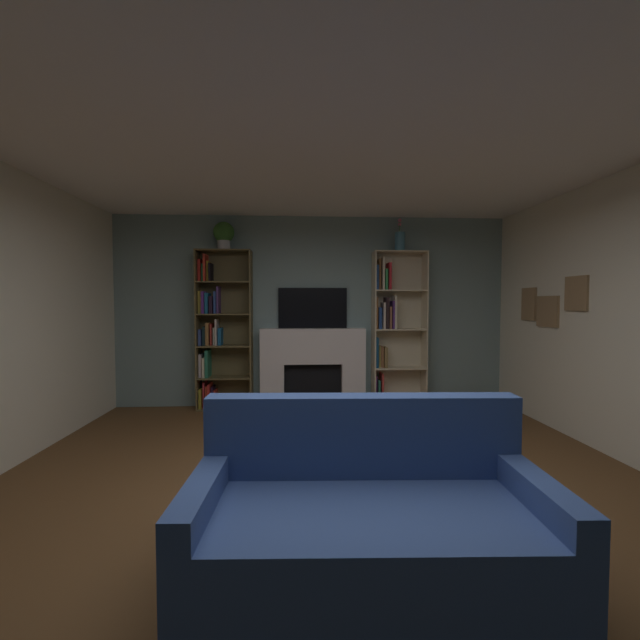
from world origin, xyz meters
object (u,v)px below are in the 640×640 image
at_px(tv, 313,308).
at_px(potted_plant, 224,234).
at_px(bookshelf_left, 218,331).
at_px(coffee_table, 350,468).
at_px(fireplace, 313,366).
at_px(vase_with_flowers, 400,241).
at_px(bookshelf_right, 392,327).
at_px(couch, 369,528).

xyz_separation_m(tv, potted_plant, (-1.23, -0.12, 1.02)).
height_order(bookshelf_left, coffee_table, bookshelf_left).
height_order(fireplace, tv, tv).
distance_m(fireplace, vase_with_flowers, 2.15).
relative_size(vase_with_flowers, coffee_table, 0.51).
distance_m(fireplace, tv, 0.82).
bearing_deg(coffee_table, bookshelf_left, 116.24).
xyz_separation_m(bookshelf_right, vase_with_flowers, (0.09, -0.04, 1.22)).
bearing_deg(coffee_table, potted_plant, 114.97).
xyz_separation_m(bookshelf_left, couch, (1.47, -3.72, -0.78)).
relative_size(tv, bookshelf_left, 0.44).
bearing_deg(couch, fireplace, 92.17).
relative_size(fireplace, bookshelf_left, 0.72).
distance_m(vase_with_flowers, coffee_table, 3.73).
distance_m(bookshelf_right, vase_with_flowers, 1.23).
distance_m(couch, coffee_table, 0.75).
bearing_deg(potted_plant, bookshelf_right, 1.08).
xyz_separation_m(tv, couch, (0.14, -3.81, -1.10)).
relative_size(bookshelf_left, coffee_table, 2.43).
bearing_deg(fireplace, bookshelf_right, -0.01).
xyz_separation_m(fireplace, potted_plant, (-1.23, -0.04, 1.84)).
relative_size(bookshelf_right, couch, 1.17).
relative_size(fireplace, tv, 1.63).
relative_size(tv, vase_with_flowers, 2.11).
bearing_deg(tv, coffee_table, -87.39).
bearing_deg(bookshelf_left, tv, 3.64).
relative_size(fireplace, coffee_table, 1.75).
distance_m(bookshelf_left, coffee_table, 3.40).
distance_m(bookshelf_right, coffee_table, 3.25).
bearing_deg(tv, potted_plant, -174.42).
height_order(bookshelf_right, couch, bookshelf_right).
xyz_separation_m(fireplace, bookshelf_right, (1.14, -0.00, 0.55)).
relative_size(bookshelf_left, bookshelf_right, 1.00).
relative_size(bookshelf_left, vase_with_flowers, 4.77).
bearing_deg(vase_with_flowers, bookshelf_left, 179.21).
bearing_deg(bookshelf_right, couch, -104.93).
bearing_deg(bookshelf_left, potted_plant, -20.07).
bearing_deg(vase_with_flowers, fireplace, 177.94).
xyz_separation_m(vase_with_flowers, couch, (-1.09, -3.69, -2.05)).
bearing_deg(fireplace, tv, 90.00).
xyz_separation_m(fireplace, vase_with_flowers, (1.23, -0.04, 1.77)).
height_order(bookshelf_right, vase_with_flowers, vase_with_flowers).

